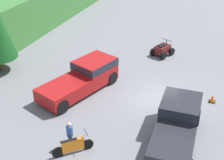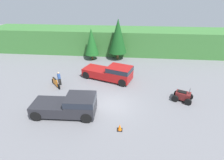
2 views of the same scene
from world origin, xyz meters
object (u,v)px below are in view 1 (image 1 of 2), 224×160
dirt_bike (73,146)px  quad_atv (162,50)px  traffic_cone (212,99)px  pickup_truck_red (84,76)px  pickup_truck_second (177,123)px  rider_person (70,134)px

dirt_bike → quad_atv: quad_atv is taller
dirt_bike → traffic_cone: size_ratio=2.99×
pickup_truck_red → pickup_truck_second: same height
pickup_truck_second → dirt_bike: 5.64m
pickup_truck_second → traffic_cone: pickup_truck_second is taller
dirt_bike → traffic_cone: bearing=6.7°
pickup_truck_red → quad_atv: 8.16m
pickup_truck_red → quad_atv: pickup_truck_red is taller
quad_atv → rider_person: (-12.89, 1.87, 0.38)m
traffic_cone → quad_atv: bearing=38.6°
pickup_truck_red → dirt_bike: (-5.98, -2.17, -0.52)m
dirt_bike → rider_person: rider_person is taller
pickup_truck_second → traffic_cone: size_ratio=9.80×
quad_atv → pickup_truck_red: bearing=176.4°
traffic_cone → dirt_bike: bearing=140.3°
pickup_truck_red → pickup_truck_second: size_ratio=1.15×
quad_atv → rider_person: bearing=-164.6°
pickup_truck_second → quad_atv: bearing=15.0°
quad_atv → traffic_cone: size_ratio=3.93×
quad_atv → pickup_truck_second: bearing=-139.2°
dirt_bike → rider_person: size_ratio=1.02×
pickup_truck_second → traffic_cone: bearing=-21.6°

